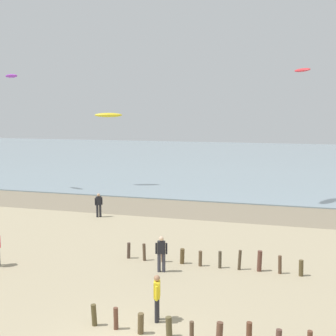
{
  "coord_description": "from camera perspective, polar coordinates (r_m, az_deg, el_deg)",
  "views": [
    {
      "loc": [
        4.79,
        -12.34,
        7.49
      ],
      "look_at": [
        -1.82,
        10.54,
        4.45
      ],
      "focal_mm": 47.75,
      "sensor_mm": 36.0,
      "label": 1
    }
  ],
  "objects": [
    {
      "name": "wet_sand_strip",
      "position": [
        33.84,
        7.6,
        -5.57
      ],
      "size": [
        120.0,
        6.23,
        0.01
      ],
      "primitive_type": "cube",
      "color": "#84755B",
      "rests_on": "ground"
    },
    {
      "name": "sea",
      "position": [
        71.32,
        12.17,
        1.13
      ],
      "size": [
        160.0,
        70.0,
        0.1
      ],
      "primitive_type": "cube",
      "color": "#7F939E",
      "rests_on": "ground"
    },
    {
      "name": "groyne_mid",
      "position": [
        22.08,
        6.1,
        -11.44
      ],
      "size": [
        8.68,
        0.34,
        0.99
      ],
      "color": "#4C3B31",
      "rests_on": "ground"
    },
    {
      "name": "person_nearest_camera",
      "position": [
        32.17,
        -8.84,
        -4.6
      ],
      "size": [
        0.44,
        0.42,
        1.71
      ],
      "color": "#232328",
      "rests_on": "ground"
    },
    {
      "name": "person_by_waterline",
      "position": [
        21.2,
        -0.86,
        -10.78
      ],
      "size": [
        0.56,
        0.3,
        1.71
      ],
      "color": "#383842",
      "rests_on": "ground"
    },
    {
      "name": "person_far_down_beach",
      "position": [
        16.58,
        -1.41,
        -16.08
      ],
      "size": [
        0.3,
        0.56,
        1.71
      ],
      "color": "#232328",
      "rests_on": "ground"
    },
    {
      "name": "kite_aloft_3",
      "position": [
        48.8,
        16.77,
        11.89
      ],
      "size": [
        2.05,
        1.98,
        0.55
      ],
      "primitive_type": "ellipsoid",
      "rotation": [
        0.35,
        0.0,
        5.53
      ],
      "color": "red"
    },
    {
      "name": "kite_aloft_5",
      "position": [
        44.43,
        -7.62,
        6.72
      ],
      "size": [
        2.84,
        1.7,
        0.49
      ],
      "primitive_type": "ellipsoid",
      "rotation": [
        -0.07,
        0.0,
        3.46
      ],
      "color": "yellow"
    },
    {
      "name": "kite_aloft_6",
      "position": [
        44.24,
        -19.37,
        11.02
      ],
      "size": [
        1.96,
        1.39,
        0.4
      ],
      "primitive_type": "ellipsoid",
      "rotation": [
        0.18,
        0.0,
        2.69
      ],
      "color": "purple"
    }
  ]
}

